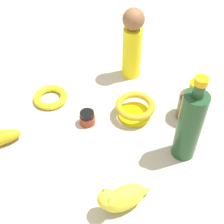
# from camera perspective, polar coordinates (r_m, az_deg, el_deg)

# --- Properties ---
(ground) EXTENTS (2.00, 2.00, 0.00)m
(ground) POSITION_cam_1_polar(r_m,az_deg,el_deg) (0.95, -0.00, -3.01)
(ground) COLOR #BCB29E
(bangle) EXTENTS (0.11, 0.11, 0.02)m
(bangle) POSITION_cam_1_polar(r_m,az_deg,el_deg) (1.05, -11.17, 2.67)
(bangle) COLOR yellow
(bangle) RESTS_ON ground
(bottle_short) EXTENTS (0.09, 0.09, 0.14)m
(bottle_short) POSITION_cam_1_polar(r_m,az_deg,el_deg) (0.98, 14.49, 1.27)
(bottle_short) COLOR brown
(bottle_short) RESTS_ON ground
(person_figure_adult) EXTENTS (0.09, 0.09, 0.25)m
(person_figure_adult) POSITION_cam_1_polar(r_m,az_deg,el_deg) (1.06, 3.73, 12.52)
(person_figure_adult) COLOR yellow
(person_figure_adult) RESTS_ON ground
(cat_figurine) EXTENTS (0.10, 0.13, 0.09)m
(cat_figurine) POSITION_cam_1_polar(r_m,az_deg,el_deg) (0.77, 1.70, -15.39)
(cat_figurine) COLOR yellow
(cat_figurine) RESTS_ON ground
(nail_polish_jar) EXTENTS (0.05, 0.05, 0.04)m
(nail_polish_jar) POSITION_cam_1_polar(r_m,az_deg,el_deg) (0.95, -4.52, -1.07)
(nail_polish_jar) COLOR maroon
(nail_polish_jar) RESTS_ON ground
(bottle_tall) EXTENTS (0.06, 0.06, 0.27)m
(bottle_tall) POSITION_cam_1_polar(r_m,az_deg,el_deg) (0.83, 13.96, -2.32)
(bottle_tall) COLOR #214928
(bottle_tall) RESTS_ON ground
(bowl) EXTENTS (0.12, 0.12, 0.05)m
(bowl) POSITION_cam_1_polar(r_m,az_deg,el_deg) (0.96, 4.21, 0.73)
(bowl) COLOR yellow
(bowl) RESTS_ON ground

